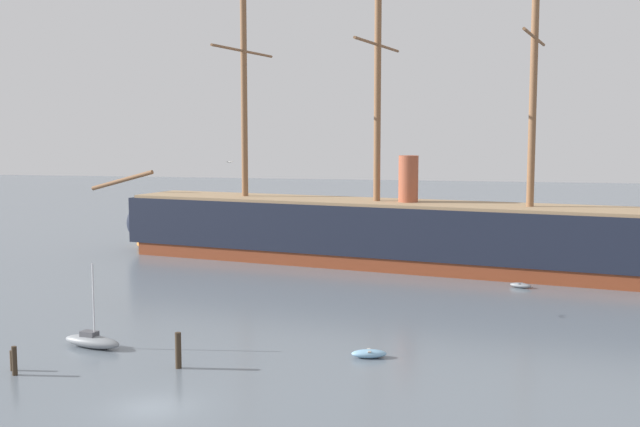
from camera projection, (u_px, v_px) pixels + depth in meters
ground_plane at (152, 408)px, 41.20m from camera, size 400.00×400.00×0.00m
tall_ship at (376, 231)px, 85.33m from camera, size 71.74×20.29×34.76m
sailboat_foreground_left at (92, 341)px, 52.75m from camera, size 4.70×2.22×5.88m
dinghy_foreground_right at (369, 354)px, 50.41m from camera, size 2.48×1.51×0.55m
dinghy_alongside_stern at (521, 285)px, 73.09m from camera, size 2.21×1.53×0.48m
sailboat_far_left at (144, 242)px, 99.65m from camera, size 3.15×5.52×6.89m
motorboat_far_right at (587, 262)px, 83.36m from camera, size 4.10×4.84×1.91m
mooring_piling_nearest at (14, 361)px, 46.72m from camera, size 0.32×0.32×1.80m
mooring_piling_left_pair at (178, 350)px, 48.08m from camera, size 0.38×0.38×2.29m
mooring_piling_right_pair at (12, 361)px, 47.67m from camera, size 0.29×0.29×1.27m
seagull_in_flight at (229, 162)px, 62.30m from camera, size 0.41×1.36×0.14m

